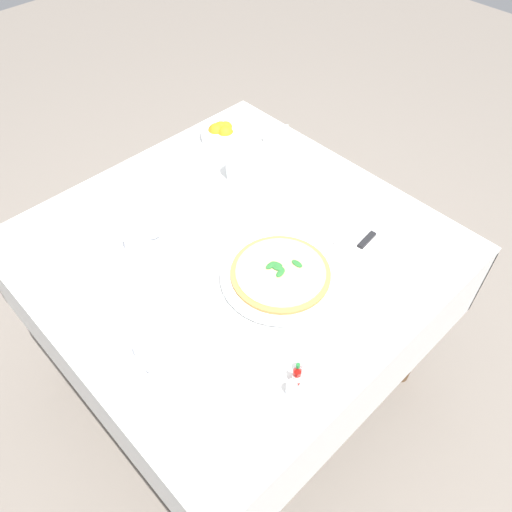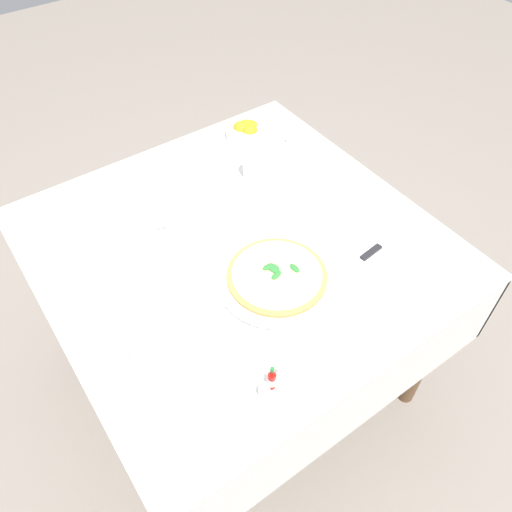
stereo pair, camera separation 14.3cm
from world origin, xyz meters
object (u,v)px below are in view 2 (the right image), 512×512
coffee_cup_far_left (144,228)px  dinner_knife (382,244)px  water_glass_back_corner (254,165)px  hot_sauce_bottle (272,379)px  coffee_cup_center_back (135,334)px  menu_card (300,136)px  salt_shaker (279,372)px  pizza_plate (277,278)px  napkin_folded (381,248)px  pepper_shaker (264,391)px  citrus_bowl (247,131)px  pizza (277,275)px

coffee_cup_far_left → dinner_knife: bearing=-40.2°
water_glass_back_corner → dinner_knife: size_ratio=0.55×
hot_sauce_bottle → coffee_cup_center_back: bearing=123.8°
coffee_cup_center_back → dinner_knife: (0.72, -0.13, -0.00)m
menu_card → dinner_knife: bearing=108.7°
coffee_cup_center_back → salt_shaker: 0.37m
water_glass_back_corner → hot_sauce_bottle: (-0.41, -0.65, -0.01)m
pizza_plate → napkin_folded: (0.32, -0.08, -0.00)m
dinner_knife → menu_card: bearing=70.5°
pizza_plate → coffee_cup_center_back: (-0.40, 0.05, 0.01)m
hot_sauce_bottle → dinner_knife: bearing=17.8°
pepper_shaker → coffee_cup_far_left: bearing=88.6°
coffee_cup_far_left → salt_shaker: size_ratio=2.31×
hot_sauce_bottle → napkin_folded: bearing=17.8°
menu_card → coffee_cup_center_back: bearing=58.2°
coffee_cup_far_left → pepper_shaker: coffee_cup_far_left is taller
salt_shaker → coffee_cup_center_back: bearing=128.4°
pizza_plate → pepper_shaker: (-0.23, -0.26, 0.01)m
pepper_shaker → hot_sauce_bottle: bearing=19.7°
napkin_folded → pepper_shaker: 0.57m
pepper_shaker → menu_card: 0.99m
pizza_plate → hot_sauce_bottle: 0.32m
napkin_folded → hot_sauce_bottle: size_ratio=2.70×
pepper_shaker → menu_card: bearing=46.8°
coffee_cup_center_back → napkin_folded: 0.73m
menu_card → pizza_plate: bearing=78.1°
pizza_plate → salt_shaker: salt_shaker is taller
coffee_cup_far_left → hot_sauce_bottle: 0.61m
pizza_plate → water_glass_back_corner: bearing=62.9°
water_glass_back_corner → citrus_bowl: (0.11, 0.20, -0.02)m
pizza_plate → hot_sauce_bottle: size_ratio=4.00×
pizza → coffee_cup_center_back: (-0.40, 0.05, 0.00)m
napkin_folded → coffee_cup_far_left: bearing=137.7°
citrus_bowl → coffee_cup_center_back: bearing=-142.3°
dinner_knife → coffee_cup_center_back: bearing=163.6°
pizza → dinner_knife: 0.33m
pizza → coffee_cup_center_back: bearing=172.8°
pizza → water_glass_back_corner: size_ratio=2.52×
water_glass_back_corner → menu_card: size_ratio=1.39×
pepper_shaker → citrus_bowl: bearing=57.7°
water_glass_back_corner → hot_sauce_bottle: size_ratio=1.31×
water_glass_back_corner → pepper_shaker: size_ratio=1.93×
pizza_plate → menu_card: (0.45, 0.46, 0.02)m
coffee_cup_center_back → coffee_cup_far_left: 0.37m
pizza → pepper_shaker: (-0.23, -0.26, 0.00)m
pizza → hot_sauce_bottle: hot_sauce_bottle is taller
hot_sauce_bottle → salt_shaker: size_ratio=1.48×
dinner_knife → hot_sauce_bottle: size_ratio=2.36×
coffee_cup_far_left → water_glass_back_corner: bearing=5.2°
salt_shaker → pepper_shaker: size_ratio=1.00×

